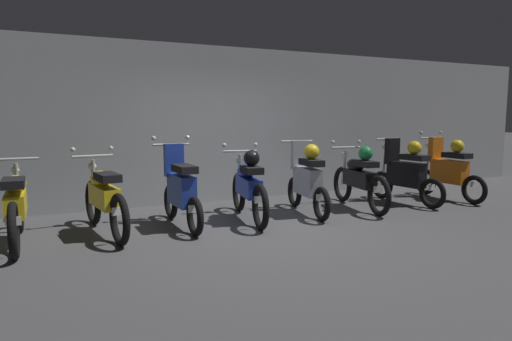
{
  "coord_description": "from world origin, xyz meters",
  "views": [
    {
      "loc": [
        -2.77,
        -5.32,
        1.57
      ],
      "look_at": [
        0.14,
        0.8,
        0.75
      ],
      "focal_mm": 31.24,
      "sensor_mm": 36.0,
      "label": 1
    }
  ],
  "objects_px": {
    "motorbike_slot_5": "(307,179)",
    "motorbike_slot_8": "(448,170)",
    "motorbike_slot_1": "(16,205)",
    "motorbike_slot_4": "(248,186)",
    "motorbike_slot_6": "(359,178)",
    "motorbike_slot_3": "(181,190)",
    "motorbike_slot_7": "(405,172)",
    "motorbike_slot_2": "(104,198)"
  },
  "relations": [
    {
      "from": "motorbike_slot_7",
      "to": "motorbike_slot_2",
      "type": "bearing_deg",
      "value": 178.96
    },
    {
      "from": "motorbike_slot_3",
      "to": "motorbike_slot_6",
      "type": "distance_m",
      "value": 3.13
    },
    {
      "from": "motorbike_slot_6",
      "to": "motorbike_slot_3",
      "type": "bearing_deg",
      "value": 178.74
    },
    {
      "from": "motorbike_slot_1",
      "to": "motorbike_slot_8",
      "type": "bearing_deg",
      "value": -0.62
    },
    {
      "from": "motorbike_slot_1",
      "to": "motorbike_slot_5",
      "type": "distance_m",
      "value": 4.18
    },
    {
      "from": "motorbike_slot_1",
      "to": "motorbike_slot_6",
      "type": "relative_size",
      "value": 1.01
    },
    {
      "from": "motorbike_slot_2",
      "to": "motorbike_slot_5",
      "type": "xyz_separation_m",
      "value": [
        3.14,
        -0.07,
        0.07
      ]
    },
    {
      "from": "motorbike_slot_4",
      "to": "motorbike_slot_7",
      "type": "bearing_deg",
      "value": -0.38
    },
    {
      "from": "motorbike_slot_3",
      "to": "motorbike_slot_5",
      "type": "relative_size",
      "value": 1.01
    },
    {
      "from": "motorbike_slot_5",
      "to": "motorbike_slot_6",
      "type": "distance_m",
      "value": 1.04
    },
    {
      "from": "motorbike_slot_6",
      "to": "motorbike_slot_7",
      "type": "height_order",
      "value": "motorbike_slot_7"
    },
    {
      "from": "motorbike_slot_7",
      "to": "motorbike_slot_6",
      "type": "bearing_deg",
      "value": -179.93
    },
    {
      "from": "motorbike_slot_6",
      "to": "motorbike_slot_8",
      "type": "distance_m",
      "value": 2.08
    },
    {
      "from": "motorbike_slot_3",
      "to": "motorbike_slot_8",
      "type": "height_order",
      "value": "same"
    },
    {
      "from": "motorbike_slot_4",
      "to": "motorbike_slot_6",
      "type": "height_order",
      "value": "same"
    },
    {
      "from": "motorbike_slot_3",
      "to": "motorbike_slot_2",
      "type": "bearing_deg",
      "value": 178.54
    },
    {
      "from": "motorbike_slot_1",
      "to": "motorbike_slot_5",
      "type": "bearing_deg",
      "value": -0.28
    },
    {
      "from": "motorbike_slot_1",
      "to": "motorbike_slot_2",
      "type": "height_order",
      "value": "motorbike_slot_2"
    },
    {
      "from": "motorbike_slot_2",
      "to": "motorbike_slot_7",
      "type": "height_order",
      "value": "motorbike_slot_7"
    },
    {
      "from": "motorbike_slot_3",
      "to": "motorbike_slot_6",
      "type": "height_order",
      "value": "motorbike_slot_3"
    },
    {
      "from": "motorbike_slot_4",
      "to": "motorbike_slot_5",
      "type": "xyz_separation_m",
      "value": [
        1.04,
        0.0,
        0.04
      ]
    },
    {
      "from": "motorbike_slot_8",
      "to": "motorbike_slot_3",
      "type": "bearing_deg",
      "value": 178.89
    },
    {
      "from": "motorbike_slot_5",
      "to": "motorbike_slot_6",
      "type": "xyz_separation_m",
      "value": [
        1.04,
        -0.03,
        -0.04
      ]
    },
    {
      "from": "motorbike_slot_3",
      "to": "motorbike_slot_5",
      "type": "height_order",
      "value": "motorbike_slot_3"
    },
    {
      "from": "motorbike_slot_5",
      "to": "motorbike_slot_8",
      "type": "xyz_separation_m",
      "value": [
        3.12,
        -0.06,
        0.0
      ]
    },
    {
      "from": "motorbike_slot_2",
      "to": "motorbike_slot_7",
      "type": "relative_size",
      "value": 1.16
    },
    {
      "from": "motorbike_slot_7",
      "to": "motorbike_slot_4",
      "type": "bearing_deg",
      "value": 179.62
    },
    {
      "from": "motorbike_slot_4",
      "to": "motorbike_slot_7",
      "type": "height_order",
      "value": "motorbike_slot_7"
    },
    {
      "from": "motorbike_slot_1",
      "to": "motorbike_slot_3",
      "type": "bearing_deg",
      "value": 0.62
    },
    {
      "from": "motorbike_slot_2",
      "to": "motorbike_slot_3",
      "type": "relative_size",
      "value": 1.16
    },
    {
      "from": "motorbike_slot_1",
      "to": "motorbike_slot_8",
      "type": "distance_m",
      "value": 7.3
    },
    {
      "from": "motorbike_slot_1",
      "to": "motorbike_slot_8",
      "type": "height_order",
      "value": "motorbike_slot_8"
    },
    {
      "from": "motorbike_slot_2",
      "to": "motorbike_slot_4",
      "type": "bearing_deg",
      "value": -2.01
    },
    {
      "from": "motorbike_slot_4",
      "to": "motorbike_slot_1",
      "type": "bearing_deg",
      "value": 179.55
    },
    {
      "from": "motorbike_slot_1",
      "to": "motorbike_slot_4",
      "type": "bearing_deg",
      "value": -0.45
    },
    {
      "from": "motorbike_slot_4",
      "to": "motorbike_slot_5",
      "type": "height_order",
      "value": "motorbike_slot_5"
    },
    {
      "from": "motorbike_slot_5",
      "to": "motorbike_slot_8",
      "type": "relative_size",
      "value": 0.99
    },
    {
      "from": "motorbike_slot_5",
      "to": "motorbike_slot_3",
      "type": "bearing_deg",
      "value": 178.83
    },
    {
      "from": "motorbike_slot_1",
      "to": "motorbike_slot_3",
      "type": "distance_m",
      "value": 2.08
    },
    {
      "from": "motorbike_slot_3",
      "to": "motorbike_slot_7",
      "type": "bearing_deg",
      "value": -0.93
    },
    {
      "from": "motorbike_slot_3",
      "to": "motorbike_slot_7",
      "type": "height_order",
      "value": "motorbike_slot_3"
    },
    {
      "from": "motorbike_slot_2",
      "to": "motorbike_slot_6",
      "type": "bearing_deg",
      "value": -1.31
    }
  ]
}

